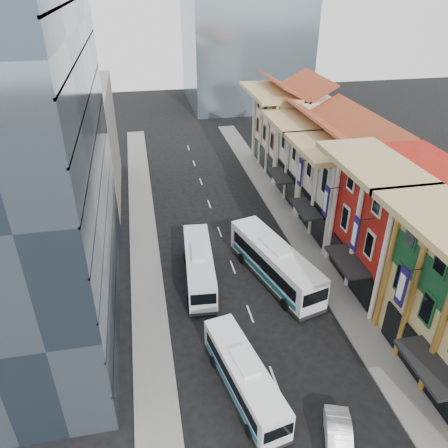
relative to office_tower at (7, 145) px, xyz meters
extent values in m
cube|color=slate|center=(25.50, 3.00, -14.93)|extent=(3.00, 90.00, 0.15)
cube|color=slate|center=(8.50, 3.00, -14.93)|extent=(3.00, 90.00, 0.15)
cube|color=#AC1E13|center=(31.00, -2.00, -9.00)|extent=(8.00, 10.00, 12.00)
cube|color=silver|center=(31.00, 7.50, -10.00)|extent=(8.00, 9.00, 10.00)
cube|color=silver|center=(31.00, 16.50, -10.00)|extent=(8.00, 9.00, 10.00)
cube|color=silver|center=(31.00, 27.00, -9.50)|extent=(8.00, 12.00, 11.00)
cube|color=#3A4C5D|center=(0.00, 0.00, 0.00)|extent=(12.00, 26.00, 30.00)
cube|color=gray|center=(1.00, 23.00, -8.00)|extent=(10.00, 18.00, 14.00)
imported|color=white|center=(19.30, -16.80, -14.27)|extent=(2.86, 4.66, 1.45)
camera|label=1|loc=(9.17, -31.65, 10.40)|focal=35.00mm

